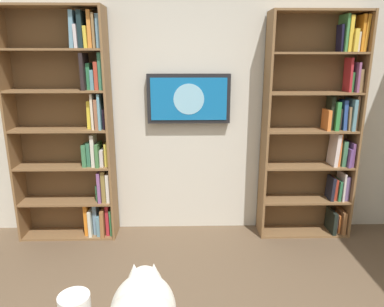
# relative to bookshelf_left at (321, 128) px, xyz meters

# --- Properties ---
(wall_back) EXTENTS (4.52, 0.06, 2.70)m
(wall_back) POSITION_rel_bookshelf_left_xyz_m (1.30, -0.17, 0.25)
(wall_back) COLOR beige
(wall_back) RESTS_ON ground
(bookshelf_left) EXTENTS (0.90, 0.28, 2.17)m
(bookshelf_left) POSITION_rel_bookshelf_left_xyz_m (0.00, 0.00, 0.00)
(bookshelf_left) COLOR brown
(bookshelf_left) RESTS_ON ground
(bookshelf_right) EXTENTS (0.95, 0.28, 2.20)m
(bookshelf_right) POSITION_rel_bookshelf_left_xyz_m (2.38, 0.00, -0.02)
(bookshelf_right) COLOR brown
(bookshelf_right) RESTS_ON ground
(wall_mounted_tv) EXTENTS (0.80, 0.07, 0.47)m
(wall_mounted_tv) POSITION_rel_bookshelf_left_xyz_m (1.28, -0.08, 0.28)
(wall_mounted_tv) COLOR black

